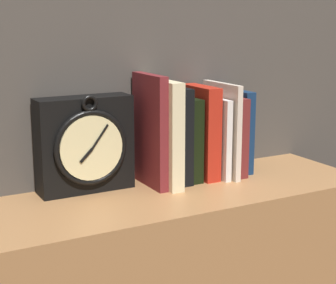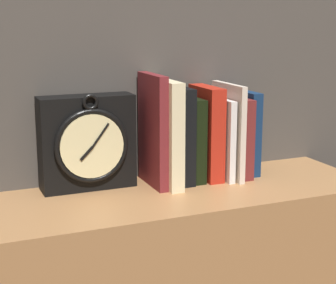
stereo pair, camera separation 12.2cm
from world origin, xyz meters
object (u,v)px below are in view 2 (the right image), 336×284
(book_slot1_cream, at_px, (165,133))
(book_slot5_white, at_px, (219,138))
(clock, at_px, (88,143))
(book_slot0_maroon, at_px, (153,130))
(book_slot4_red, at_px, (206,133))
(book_slot7_maroon, at_px, (235,136))
(book_slot3_black, at_px, (191,139))
(book_slot8_navy, at_px, (245,132))
(book_slot2_black, at_px, (178,135))
(book_slot6_cream, at_px, (228,131))

(book_slot1_cream, xyz_separation_m, book_slot5_white, (0.14, 0.01, -0.03))
(clock, distance_m, book_slot0_maroon, 0.15)
(book_slot4_red, distance_m, book_slot7_maroon, 0.08)
(book_slot5_white, bearing_deg, book_slot7_maroon, 3.31)
(clock, relative_size, book_slot3_black, 1.12)
(book_slot4_red, relative_size, book_slot7_maroon, 1.15)
(book_slot5_white, bearing_deg, clock, 174.47)
(book_slot0_maroon, distance_m, book_slot8_navy, 0.25)
(book_slot2_black, bearing_deg, clock, 173.70)
(book_slot0_maroon, height_order, book_slot4_red, book_slot0_maroon)
(book_slot5_white, height_order, book_slot7_maroon, same)
(book_slot4_red, height_order, book_slot8_navy, book_slot4_red)
(book_slot0_maroon, distance_m, book_slot6_cream, 0.19)
(clock, relative_size, book_slot6_cream, 0.97)
(book_slot2_black, xyz_separation_m, book_slot5_white, (0.11, -0.01, -0.02))
(book_slot3_black, relative_size, book_slot6_cream, 0.87)
(book_slot4_red, bearing_deg, clock, 175.16)
(book_slot2_black, distance_m, book_slot5_white, 0.11)
(book_slot0_maroon, xyz_separation_m, book_slot6_cream, (0.19, -0.01, -0.01))
(book_slot0_maroon, xyz_separation_m, book_slot5_white, (0.17, -0.00, -0.03))
(book_slot7_maroon, bearing_deg, book_slot8_navy, 16.95)
(book_slot2_black, distance_m, book_slot3_black, 0.04)
(book_slot6_cream, xyz_separation_m, book_slot8_navy, (0.06, 0.02, -0.01))
(book_slot3_black, xyz_separation_m, book_slot8_navy, (0.15, 0.00, 0.00))
(book_slot3_black, distance_m, book_slot7_maroon, 0.12)
(book_slot7_maroon, height_order, book_slot8_navy, book_slot8_navy)
(book_slot5_white, relative_size, book_slot8_navy, 0.95)
(book_slot1_cream, relative_size, book_slot5_white, 1.26)
(book_slot1_cream, bearing_deg, book_slot8_navy, 5.08)
(book_slot1_cream, height_order, book_slot3_black, book_slot1_cream)
(book_slot8_navy, bearing_deg, clock, 177.41)
(book_slot8_navy, bearing_deg, book_slot5_white, -170.87)
(book_slot1_cream, relative_size, book_slot6_cream, 1.07)
(clock, height_order, book_slot2_black, book_slot2_black)
(book_slot4_red, bearing_deg, book_slot6_cream, -12.66)
(book_slot1_cream, distance_m, book_slot8_navy, 0.23)
(book_slot3_black, distance_m, book_slot6_cream, 0.09)
(book_slot2_black, distance_m, book_slot7_maroon, 0.15)
(book_slot0_maroon, relative_size, book_slot2_black, 1.15)
(book_slot2_black, bearing_deg, book_slot4_red, -0.66)
(book_slot5_white, bearing_deg, book_slot6_cream, -14.10)
(book_slot2_black, relative_size, book_slot6_cream, 0.99)
(book_slot3_black, xyz_separation_m, book_slot7_maroon, (0.12, -0.01, -0.00))
(book_slot0_maroon, bearing_deg, book_slot4_red, 2.26)
(book_slot2_black, distance_m, book_slot4_red, 0.07)
(book_slot2_black, relative_size, book_slot5_white, 1.16)
(book_slot3_black, relative_size, book_slot8_navy, 0.97)
(book_slot2_black, height_order, book_slot8_navy, book_slot2_black)
(book_slot4_red, relative_size, book_slot8_navy, 1.09)
(book_slot4_red, distance_m, book_slot8_navy, 0.11)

